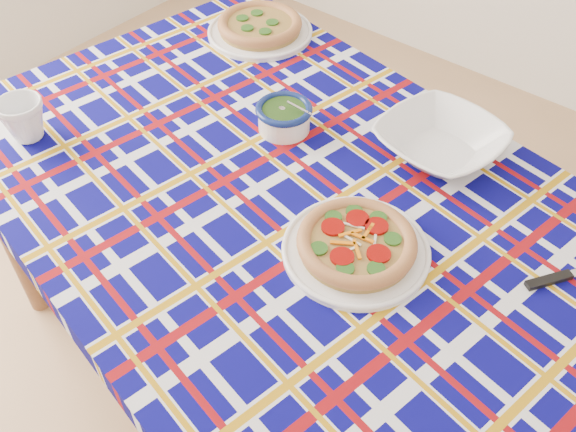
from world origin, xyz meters
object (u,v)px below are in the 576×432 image
Objects in this scene: dining_table at (293,222)px; main_focaccia_plate at (357,243)px; pesto_bowl at (284,115)px; mug at (24,120)px; serving_bowl at (440,141)px.

main_focaccia_plate is at bearing -2.57° from dining_table.
mug reaches higher than pesto_bowl.
serving_bowl is (0.31, 0.15, -0.01)m from pesto_bowl.
pesto_bowl reaches higher than serving_bowl.
serving_bowl is 0.90m from mug.
main_focaccia_plate is at bearing -30.66° from pesto_bowl.
mug is at bearing -166.61° from main_focaccia_plate.
main_focaccia_plate is 0.78m from mug.
mug reaches higher than main_focaccia_plate.
main_focaccia_plate is at bearing -85.42° from serving_bowl.
mug is at bearing -137.75° from pesto_bowl.
main_focaccia_plate is (0.18, -0.04, 0.10)m from dining_table.
dining_table is 6.58× the size of serving_bowl.
main_focaccia_plate is 0.35m from serving_bowl.
pesto_bowl reaches higher than dining_table.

